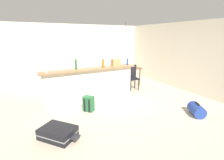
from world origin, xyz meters
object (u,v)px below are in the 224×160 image
at_px(bottle_white, 46,67).
at_px(grocery_bag, 116,63).
at_px(bottle_green, 76,64).
at_px(dining_chair_near_partition, 132,76).
at_px(suitcase_flat_black, 58,133).
at_px(bottle_blue, 127,62).
at_px(pendant_lamp, 125,38).
at_px(dining_table, 125,70).
at_px(bottle_amber, 103,63).
at_px(backpack_green, 89,104).
at_px(duffel_bag_blue, 197,110).

relative_size(bottle_white, grocery_bag, 1.13).
bearing_deg(bottle_green, dining_chair_near_partition, 10.09).
distance_m(dining_chair_near_partition, suitcase_flat_black, 3.72).
distance_m(bottle_blue, pendant_lamp, 1.49).
height_order(grocery_bag, dining_table, grocery_bag).
height_order(dining_table, dining_chair_near_partition, dining_chair_near_partition).
relative_size(dining_table, pendant_lamp, 1.58).
relative_size(bottle_blue, suitcase_flat_black, 0.26).
bearing_deg(dining_chair_near_partition, grocery_bag, -156.18).
bearing_deg(bottle_white, bottle_amber, -1.33).
relative_size(bottle_blue, backpack_green, 0.53).
bearing_deg(bottle_amber, suitcase_flat_black, -139.00).
relative_size(bottle_blue, dining_chair_near_partition, 0.24).
bearing_deg(suitcase_flat_black, bottle_white, 88.17).
relative_size(bottle_white, pendant_lamp, 0.42).
xyz_separation_m(bottle_amber, dining_chair_near_partition, (1.45, 0.49, -0.67)).
bearing_deg(duffel_bag_blue, bottle_blue, 109.32).
xyz_separation_m(dining_chair_near_partition, backpack_green, (-2.16, -1.07, -0.31)).
distance_m(dining_chair_near_partition, duffel_bag_blue, 2.65).
bearing_deg(bottle_white, bottle_blue, -0.35).
bearing_deg(grocery_bag, bottle_white, -179.34).
xyz_separation_m(bottle_green, backpack_green, (0.11, -0.67, -1.00)).
distance_m(bottle_white, bottle_green, 0.82).
relative_size(bottle_white, duffel_bag_blue, 0.52).
height_order(suitcase_flat_black, duffel_bag_blue, duffel_bag_blue).
xyz_separation_m(bottle_white, bottle_green, (0.82, 0.05, 0.00)).
relative_size(bottle_green, dining_table, 0.27).
height_order(bottle_blue, pendant_lamp, pendant_lamp).
relative_size(dining_table, duffel_bag_blue, 1.94).
height_order(grocery_bag, duffel_bag_blue, grocery_bag).
height_order(bottle_green, suitcase_flat_black, bottle_green).
xyz_separation_m(pendant_lamp, duffel_bag_blue, (0.14, -3.28, -1.77)).
bearing_deg(dining_table, bottle_amber, -144.34).
bearing_deg(grocery_bag, suitcase_flat_black, -144.76).
bearing_deg(dining_chair_near_partition, duffel_bag_blue, -85.33).
distance_m(grocery_bag, suitcase_flat_black, 2.86).
bearing_deg(pendant_lamp, backpack_green, -142.22).
height_order(bottle_green, dining_table, bottle_green).
xyz_separation_m(bottle_white, dining_table, (3.15, 1.04, -0.55)).
distance_m(dining_table, backpack_green, 2.81).
height_order(bottle_green, grocery_bag, bottle_green).
distance_m(dining_table, suitcase_flat_black, 4.13).
bearing_deg(pendant_lamp, duffel_bag_blue, -87.57).
height_order(suitcase_flat_black, backpack_green, backpack_green).
distance_m(bottle_blue, duffel_bag_blue, 2.49).
xyz_separation_m(bottle_blue, dining_chair_near_partition, (0.54, 0.47, -0.65)).
distance_m(dining_chair_near_partition, backpack_green, 2.43).
distance_m(pendant_lamp, backpack_green, 3.31).
height_order(bottle_white, pendant_lamp, pendant_lamp).
bearing_deg(bottle_amber, bottle_blue, 1.42).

